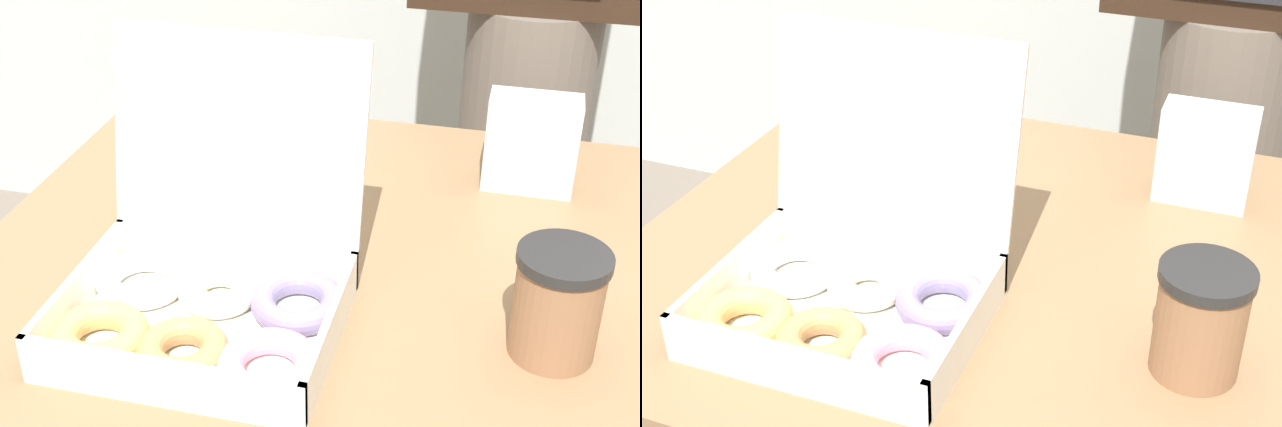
% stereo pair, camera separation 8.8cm
% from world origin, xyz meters
% --- Properties ---
extents(donut_box, '(0.32, 0.29, 0.28)m').
position_xyz_m(donut_box, '(-0.24, -0.18, 0.81)').
color(donut_box, white).
rests_on(donut_box, table).
extents(coffee_cup, '(0.09, 0.09, 0.12)m').
position_xyz_m(coffee_cup, '(0.12, -0.13, 0.83)').
color(coffee_cup, '#8C6042').
rests_on(coffee_cup, table).
extents(napkin_holder, '(0.12, 0.06, 0.13)m').
position_xyz_m(napkin_holder, '(0.08, 0.22, 0.84)').
color(napkin_holder, silver).
rests_on(napkin_holder, table).
extents(person_customer, '(0.43, 0.24, 1.67)m').
position_xyz_m(person_customer, '(0.06, 0.67, 0.89)').
color(person_customer, '#665B51').
rests_on(person_customer, ground_plane).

